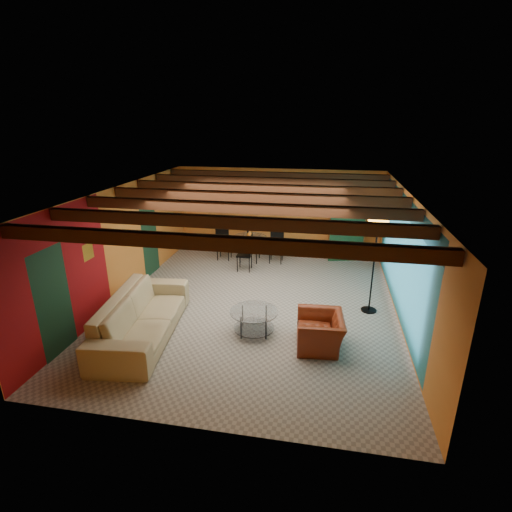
% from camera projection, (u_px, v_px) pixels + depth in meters
% --- Properties ---
extents(room, '(6.52, 8.01, 2.71)m').
position_uv_depth(room, '(255.00, 206.00, 8.54)').
color(room, gray).
rests_on(room, ground).
extents(sofa, '(1.53, 3.15, 0.88)m').
position_uv_depth(sofa, '(143.00, 316.00, 7.78)').
color(sofa, tan).
rests_on(sofa, ground).
extents(armchair, '(0.95, 1.07, 0.65)m').
position_uv_depth(armchair, '(320.00, 331.00, 7.44)').
color(armchair, maroon).
rests_on(armchair, ground).
extents(coffee_table, '(1.13, 1.13, 0.50)m').
position_uv_depth(coffee_table, '(254.00, 322.00, 7.94)').
color(coffee_table, silver).
rests_on(coffee_table, ground).
extents(dining_table, '(2.07, 2.07, 1.07)m').
position_uv_depth(dining_table, '(250.00, 244.00, 11.87)').
color(dining_table, white).
rests_on(dining_table, ground).
extents(armoire, '(1.09, 0.72, 1.76)m').
position_uv_depth(armoire, '(346.00, 231.00, 11.98)').
color(armoire, brown).
rests_on(armoire, ground).
extents(floor_lamp, '(0.50, 0.50, 2.14)m').
position_uv_depth(floor_lamp, '(373.00, 267.00, 8.56)').
color(floor_lamp, black).
rests_on(floor_lamp, ground).
extents(ceiling_fan, '(1.50, 1.50, 0.44)m').
position_uv_depth(ceiling_fan, '(254.00, 207.00, 8.43)').
color(ceiling_fan, '#472614').
rests_on(ceiling_fan, ceiling).
extents(painting, '(1.05, 0.03, 0.65)m').
position_uv_depth(painting, '(250.00, 201.00, 12.49)').
color(painting, black).
rests_on(painting, wall_back).
extents(potted_plant, '(0.50, 0.47, 0.44)m').
position_uv_depth(potted_plant, '(349.00, 196.00, 11.61)').
color(potted_plant, '#26661E').
rests_on(potted_plant, armoire).
extents(vase, '(0.20, 0.20, 0.18)m').
position_uv_depth(vase, '(250.00, 224.00, 11.66)').
color(vase, orange).
rests_on(vase, dining_table).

